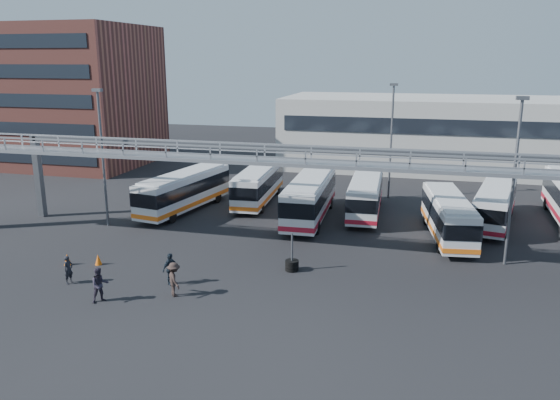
% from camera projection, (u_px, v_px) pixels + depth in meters
% --- Properties ---
extents(ground, '(140.00, 140.00, 0.00)m').
position_uv_depth(ground, '(289.00, 289.00, 29.94)').
color(ground, black).
rests_on(ground, ground).
extents(gantry, '(51.40, 5.15, 7.10)m').
position_uv_depth(gantry, '(311.00, 170.00, 34.06)').
color(gantry, gray).
rests_on(gantry, ground).
extents(apartment_building, '(18.00, 15.00, 16.00)m').
position_uv_depth(apartment_building, '(69.00, 96.00, 64.27)').
color(apartment_building, brown).
rests_on(apartment_building, ground).
extents(warehouse, '(42.00, 14.00, 8.00)m').
position_uv_depth(warehouse, '(471.00, 134.00, 61.63)').
color(warehouse, '#9E9E99').
rests_on(warehouse, ground).
extents(light_pole_left, '(0.70, 0.35, 10.21)m').
position_uv_depth(light_pole_left, '(102.00, 151.00, 39.87)').
color(light_pole_left, '#4C4F54').
rests_on(light_pole_left, ground).
extents(light_pole_mid, '(0.70, 0.35, 10.21)m').
position_uv_depth(light_pole_mid, '(514.00, 173.00, 32.15)').
color(light_pole_mid, '#4C4F54').
rests_on(light_pole_mid, ground).
extents(light_pole_back, '(0.70, 0.35, 10.21)m').
position_uv_depth(light_pole_back, '(391.00, 135.00, 48.15)').
color(light_pole_back, '#4C4F54').
rests_on(light_pole_back, ground).
extents(bus_2, '(4.28, 10.89, 3.23)m').
position_uv_depth(bus_2, '(184.00, 190.00, 44.92)').
color(bus_2, silver).
rests_on(bus_2, ground).
extents(bus_3, '(2.93, 10.32, 3.10)m').
position_uv_depth(bus_3, '(258.00, 184.00, 47.51)').
color(bus_3, silver).
rests_on(bus_3, ground).
extents(bus_4, '(2.92, 11.23, 3.39)m').
position_uv_depth(bus_4, '(310.00, 196.00, 42.49)').
color(bus_4, silver).
rests_on(bus_4, ground).
extents(bus_5, '(2.72, 10.17, 3.06)m').
position_uv_depth(bus_5, '(366.00, 194.00, 43.95)').
color(bus_5, silver).
rests_on(bus_5, ground).
extents(bus_6, '(3.65, 10.22, 3.04)m').
position_uv_depth(bus_6, '(448.00, 215.00, 38.09)').
color(bus_6, silver).
rests_on(bus_6, ground).
extents(bus_7, '(4.29, 10.27, 3.04)m').
position_uv_depth(bus_7, '(495.00, 204.00, 41.11)').
color(bus_7, silver).
rests_on(bus_7, ground).
extents(pedestrian_a, '(0.49, 0.65, 1.62)m').
position_uv_depth(pedestrian_a, '(68.00, 270.00, 30.55)').
color(pedestrian_a, black).
rests_on(pedestrian_a, ground).
extents(pedestrian_b, '(1.14, 1.15, 1.88)m').
position_uv_depth(pedestrian_b, '(100.00, 285.00, 28.18)').
color(pedestrian_b, '#2A2433').
rests_on(pedestrian_b, ground).
extents(pedestrian_c, '(1.32, 1.37, 1.87)m').
position_uv_depth(pedestrian_c, '(174.00, 279.00, 28.89)').
color(pedestrian_c, '#2F231F').
rests_on(pedestrian_c, ground).
extents(pedestrian_d, '(0.80, 1.15, 1.82)m').
position_uv_depth(pedestrian_d, '(170.00, 269.00, 30.40)').
color(pedestrian_d, black).
rests_on(pedestrian_d, ground).
extents(cone_left, '(0.51, 0.51, 0.72)m').
position_uv_depth(cone_left, '(67.00, 259.00, 33.39)').
color(cone_left, '#DD5B0C').
rests_on(cone_left, ground).
extents(cone_right, '(0.52, 0.52, 0.67)m').
position_uv_depth(cone_right, '(98.00, 259.00, 33.44)').
color(cone_right, '#DD5B0C').
rests_on(cone_right, ground).
extents(tire_stack, '(0.81, 0.81, 2.32)m').
position_uv_depth(tire_stack, '(292.00, 264.00, 32.49)').
color(tire_stack, black).
rests_on(tire_stack, ground).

